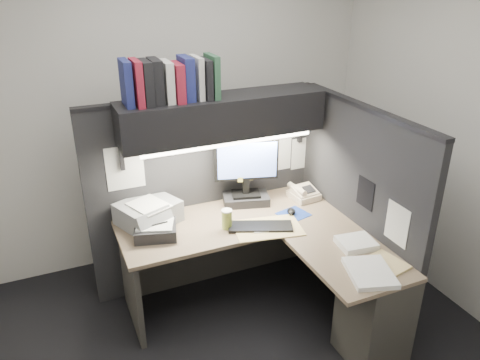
% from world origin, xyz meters
% --- Properties ---
extents(floor, '(3.50, 3.50, 0.00)m').
position_xyz_m(floor, '(0.00, 0.00, 0.00)').
color(floor, black).
rests_on(floor, ground).
extents(wall_back, '(3.50, 0.04, 2.70)m').
position_xyz_m(wall_back, '(0.00, 1.50, 1.35)').
color(wall_back, silver).
rests_on(wall_back, floor).
extents(wall_front, '(3.50, 0.04, 2.70)m').
position_xyz_m(wall_front, '(0.00, -1.50, 1.35)').
color(wall_front, silver).
rests_on(wall_front, floor).
extents(wall_right, '(0.04, 3.00, 2.70)m').
position_xyz_m(wall_right, '(1.75, 0.00, 1.35)').
color(wall_right, silver).
rests_on(wall_right, floor).
extents(partition_back, '(1.90, 0.06, 1.60)m').
position_xyz_m(partition_back, '(0.03, 0.93, 0.80)').
color(partition_back, black).
rests_on(partition_back, floor).
extents(partition_right, '(0.06, 1.50, 1.60)m').
position_xyz_m(partition_right, '(0.98, 0.18, 0.80)').
color(partition_right, black).
rests_on(partition_right, floor).
extents(desk, '(1.70, 1.53, 0.73)m').
position_xyz_m(desk, '(0.43, -0.00, 0.44)').
color(desk, '#7C634E').
rests_on(desk, floor).
extents(overhead_shelf, '(1.55, 0.34, 0.30)m').
position_xyz_m(overhead_shelf, '(0.12, 0.75, 1.50)').
color(overhead_shelf, black).
rests_on(overhead_shelf, partition_back).
extents(task_light_tube, '(1.32, 0.04, 0.04)m').
position_xyz_m(task_light_tube, '(0.12, 0.61, 1.33)').
color(task_light_tube, white).
rests_on(task_light_tube, overhead_shelf).
extents(monitor, '(0.50, 0.32, 0.55)m').
position_xyz_m(monitor, '(0.33, 0.76, 0.95)').
color(monitor, black).
rests_on(monitor, desk).
extents(keyboard, '(0.50, 0.33, 0.02)m').
position_xyz_m(keyboard, '(0.26, 0.35, 0.74)').
color(keyboard, black).
rests_on(keyboard, desk).
extents(mousepad, '(0.26, 0.25, 0.00)m').
position_xyz_m(mousepad, '(0.59, 0.43, 0.73)').
color(mousepad, navy).
rests_on(mousepad, desk).
extents(mouse, '(0.10, 0.12, 0.04)m').
position_xyz_m(mouse, '(0.58, 0.45, 0.75)').
color(mouse, black).
rests_on(mouse, mousepad).
extents(telephone, '(0.24, 0.24, 0.09)m').
position_xyz_m(telephone, '(0.81, 0.65, 0.77)').
color(telephone, beige).
rests_on(telephone, desk).
extents(coffee_cup, '(0.09, 0.09, 0.14)m').
position_xyz_m(coffee_cup, '(0.03, 0.45, 0.80)').
color(coffee_cup, '#ABAD45').
rests_on(coffee_cup, desk).
extents(printer, '(0.52, 0.48, 0.17)m').
position_xyz_m(printer, '(-0.48, 0.77, 0.81)').
color(printer, gray).
rests_on(printer, desk).
extents(notebook_stack, '(0.35, 0.31, 0.09)m').
position_xyz_m(notebook_stack, '(-0.49, 0.55, 0.77)').
color(notebook_stack, black).
rests_on(notebook_stack, desk).
extents(open_folder, '(0.55, 0.41, 0.01)m').
position_xyz_m(open_folder, '(0.30, 0.32, 0.73)').
color(open_folder, '#DEC47D').
rests_on(open_folder, desk).
extents(paper_stack_a, '(0.27, 0.24, 0.05)m').
position_xyz_m(paper_stack_a, '(0.76, -0.14, 0.75)').
color(paper_stack_a, white).
rests_on(paper_stack_a, desk).
extents(paper_stack_b, '(0.35, 0.40, 0.03)m').
position_xyz_m(paper_stack_b, '(0.64, -0.45, 0.75)').
color(paper_stack_b, white).
rests_on(paper_stack_b, desk).
extents(manila_stack, '(0.24, 0.29, 0.01)m').
position_xyz_m(manila_stack, '(0.81, -0.40, 0.74)').
color(manila_stack, '#DEC47D').
rests_on(manila_stack, desk).
extents(binder_row, '(0.65, 0.25, 0.31)m').
position_xyz_m(binder_row, '(-0.26, 0.75, 1.80)').
color(binder_row, navy).
rests_on(binder_row, overhead_shelf).
extents(pinned_papers, '(1.76, 1.31, 0.51)m').
position_xyz_m(pinned_papers, '(0.42, 0.56, 1.05)').
color(pinned_papers, white).
rests_on(pinned_papers, partition_back).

